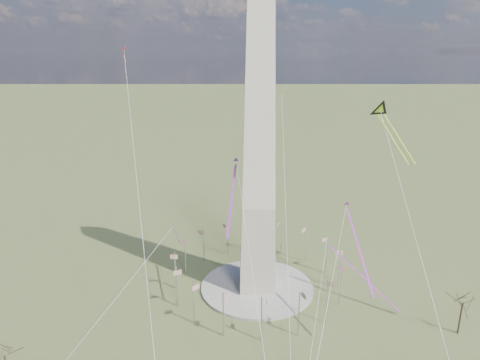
{
  "coord_description": "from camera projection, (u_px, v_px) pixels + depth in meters",
  "views": [
    {
      "loc": [
        -5.85,
        -121.56,
        72.94
      ],
      "look_at": [
        -5.46,
        0.0,
        36.35
      ],
      "focal_mm": 32.0,
      "sensor_mm": 36.0,
      "label": 1
    }
  ],
  "objects": [
    {
      "name": "ground",
      "position": [
        257.0,
        288.0,
        137.44
      ],
      "size": [
        2000.0,
        2000.0,
        0.0
      ],
      "primitive_type": "plane",
      "color": "#4C592C",
      "rests_on": "ground"
    },
    {
      "name": "plaza",
      "position": [
        257.0,
        287.0,
        137.33
      ],
      "size": [
        36.0,
        36.0,
        0.8
      ],
      "primitive_type": "cylinder",
      "color": "#A69F98",
      "rests_on": "ground"
    },
    {
      "name": "washington_monument",
      "position": [
        259.0,
        142.0,
        123.62
      ],
      "size": [
        15.56,
        15.56,
        100.0
      ],
      "color": "beige",
      "rests_on": "plaza"
    },
    {
      "name": "flagpole_ring",
      "position": [
        257.0,
        268.0,
        135.35
      ],
      "size": [
        54.4,
        54.4,
        13.0
      ],
      "color": "silver",
      "rests_on": "ground"
    },
    {
      "name": "tree_near",
      "position": [
        463.0,
        300.0,
        112.54
      ],
      "size": [
        8.08,
        8.08,
        14.14
      ],
      "color": "#3E3126",
      "rests_on": "ground"
    },
    {
      "name": "tree_far",
      "position": [
        4.0,
        354.0,
        95.12
      ],
      "size": [
        6.75,
        6.75,
        11.82
      ],
      "color": "#3E3126",
      "rests_on": "ground"
    },
    {
      "name": "kite_delta_black",
      "position": [
        382.0,
        113.0,
        131.62
      ],
      "size": [
        10.05,
        20.06,
        16.34
      ],
      "rotation": [
        0.0,
        0.0,
        3.42
      ],
      "color": "black",
      "rests_on": "ground"
    },
    {
      "name": "kite_diamond_purple",
      "position": [
        176.0,
        227.0,
        141.88
      ],
      "size": [
        2.2,
        2.91,
        8.49
      ],
      "rotation": [
        0.0,
        0.0,
        2.33
      ],
      "color": "#381973",
      "rests_on": "ground"
    },
    {
      "name": "kite_streamer_left",
      "position": [
        355.0,
        233.0,
        113.35
      ],
      "size": [
        3.36,
        23.93,
        16.43
      ],
      "rotation": [
        0.0,
        0.0,
        3.22
      ],
      "color": "#F9274F",
      "rests_on": "ground"
    },
    {
      "name": "kite_streamer_mid",
      "position": [
        233.0,
        185.0,
        121.64
      ],
      "size": [
        3.62,
        23.61,
        16.21
      ],
      "rotation": [
        0.0,
        0.0,
        3.05
      ],
      "color": "#F9274F",
      "rests_on": "ground"
    },
    {
      "name": "kite_streamer_right",
      "position": [
        350.0,
        264.0,
        129.11
      ],
      "size": [
        20.35,
        15.77,
        16.74
      ],
      "rotation": [
        0.0,
        0.0,
        4.07
      ],
      "color": "#F9274F",
      "rests_on": "ground"
    },
    {
      "name": "kite_small_red",
      "position": [
        124.0,
        50.0,
        144.38
      ],
      "size": [
        1.61,
        1.73,
        4.84
      ],
      "rotation": [
        0.0,
        0.0,
        3.05
      ],
      "color": "red",
      "rests_on": "ground"
    },
    {
      "name": "kite_small_white",
      "position": [
        282.0,
        98.0,
        163.88
      ],
      "size": [
        1.44,
        1.87,
        4.84
      ],
      "rotation": [
        0.0,
        0.0,
        2.95
      ],
      "color": "silver",
      "rests_on": "ground"
    }
  ]
}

